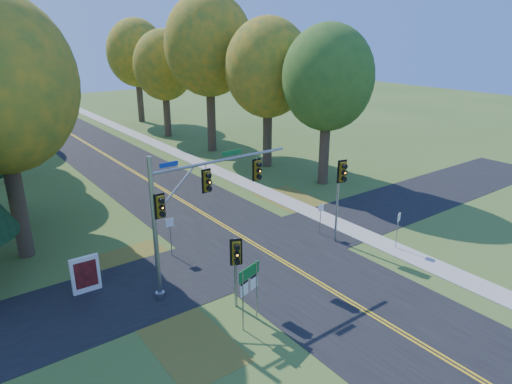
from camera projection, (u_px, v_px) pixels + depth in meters
ground at (283, 262)px, 25.16m from camera, size 160.00×160.00×0.00m
road_main at (283, 262)px, 25.15m from camera, size 8.00×160.00×0.02m
road_cross at (262, 249)px, 26.67m from camera, size 60.00×6.00×0.02m
centerline_left at (282, 262)px, 25.09m from camera, size 0.10×160.00×0.01m
centerline_right at (285, 261)px, 25.21m from camera, size 0.10×160.00×0.01m
sidewalk_east at (359, 233)px, 28.62m from camera, size 1.60×160.00×0.06m
leaf_patch_w_near at (143, 268)px, 24.54m from camera, size 4.00×6.00×0.00m
leaf_patch_e at (302, 204)px, 33.51m from camera, size 3.50×8.00×0.00m
leaf_patch_w_far at (190, 342)px, 18.68m from camera, size 3.00×5.00×0.00m
tree_e_a at (328, 78)px, 35.43m from camera, size 7.20×7.20×12.73m
tree_e_b at (268, 68)px, 40.13m from camera, size 7.60×7.60×13.33m
tree_e_c at (209, 45)px, 45.08m from camera, size 8.80×8.80×15.79m
tree_e_d at (164, 66)px, 52.49m from camera, size 7.00×7.00×12.32m
tree_e_e at (137, 53)px, 60.96m from camera, size 7.80×7.80×13.74m
traffic_mast at (191, 202)px, 21.34m from camera, size 7.70×0.70×6.98m
east_signal_pole at (341, 181)px, 26.14m from camera, size 0.59×0.69×5.16m
ped_signal_pole at (236, 257)px, 20.05m from camera, size 0.52×0.64×3.53m
route_sign_cluster at (249, 283)px, 19.14m from camera, size 1.30×0.44×2.90m
info_kiosk at (86, 275)px, 21.99m from camera, size 1.36×0.25×1.88m
reg_sign_e_north at (321, 213)px, 28.17m from camera, size 0.39×0.07×2.04m
reg_sign_e_south at (398, 224)px, 26.20m from camera, size 0.42×0.17×2.28m
reg_sign_w at (170, 229)px, 25.35m from camera, size 0.45×0.09×2.35m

